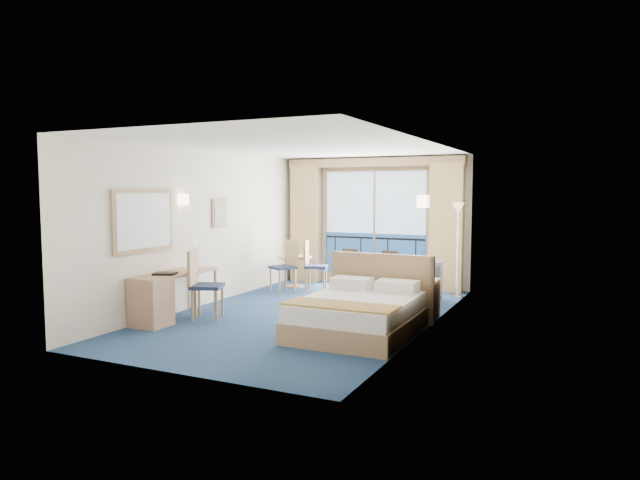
{
  "coord_description": "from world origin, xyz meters",
  "views": [
    {
      "loc": [
        4.08,
        -8.09,
        2.01
      ],
      "look_at": [
        0.16,
        0.2,
        1.2
      ],
      "focal_mm": 32.0,
      "sensor_mm": 36.0,
      "label": 1
    }
  ],
  "objects_px": {
    "armchair": "(414,279)",
    "desk_chair": "(201,280)",
    "desk": "(156,298)",
    "table_chair_b": "(286,263)",
    "round_table": "(295,263)",
    "bed": "(359,313)",
    "table_chair_a": "(312,262)",
    "floor_lamp": "(458,226)",
    "nightstand": "(423,298)"
  },
  "relations": [
    {
      "from": "armchair",
      "to": "desk_chair",
      "type": "distance_m",
      "value": 3.87
    },
    {
      "from": "desk",
      "to": "desk_chair",
      "type": "height_order",
      "value": "desk_chair"
    },
    {
      "from": "armchair",
      "to": "table_chair_b",
      "type": "height_order",
      "value": "table_chair_b"
    },
    {
      "from": "desk_chair",
      "to": "round_table",
      "type": "xyz_separation_m",
      "value": [
        -0.09,
        3.27,
        -0.12
      ]
    },
    {
      "from": "bed",
      "to": "table_chair_b",
      "type": "distance_m",
      "value": 3.63
    },
    {
      "from": "table_chair_a",
      "to": "desk_chair",
      "type": "bearing_deg",
      "value": 154.9
    },
    {
      "from": "bed",
      "to": "table_chair_a",
      "type": "height_order",
      "value": "bed"
    },
    {
      "from": "desk",
      "to": "round_table",
      "type": "distance_m",
      "value": 3.87
    },
    {
      "from": "floor_lamp",
      "to": "table_chair_a",
      "type": "bearing_deg",
      "value": -170.72
    },
    {
      "from": "bed",
      "to": "armchair",
      "type": "relative_size",
      "value": 2.31
    },
    {
      "from": "table_chair_b",
      "to": "armchair",
      "type": "bearing_deg",
      "value": 33.5
    },
    {
      "from": "bed",
      "to": "desk",
      "type": "relative_size",
      "value": 1.26
    },
    {
      "from": "floor_lamp",
      "to": "desk_chair",
      "type": "relative_size",
      "value": 1.64
    },
    {
      "from": "floor_lamp",
      "to": "table_chair_a",
      "type": "distance_m",
      "value": 2.95
    },
    {
      "from": "desk",
      "to": "floor_lamp",
      "type": "bearing_deg",
      "value": 48.79
    },
    {
      "from": "nightstand",
      "to": "table_chair_a",
      "type": "height_order",
      "value": "table_chair_a"
    },
    {
      "from": "table_chair_b",
      "to": "desk",
      "type": "bearing_deg",
      "value": -66.43
    },
    {
      "from": "armchair",
      "to": "floor_lamp",
      "type": "height_order",
      "value": "floor_lamp"
    },
    {
      "from": "armchair",
      "to": "floor_lamp",
      "type": "xyz_separation_m",
      "value": [
        0.66,
        0.63,
        0.96
      ]
    },
    {
      "from": "round_table",
      "to": "table_chair_b",
      "type": "xyz_separation_m",
      "value": [
        0.09,
        -0.52,
        0.08
      ]
    },
    {
      "from": "floor_lamp",
      "to": "table_chair_b",
      "type": "relative_size",
      "value": 1.76
    },
    {
      "from": "bed",
      "to": "desk_chair",
      "type": "distance_m",
      "value": 2.59
    },
    {
      "from": "bed",
      "to": "floor_lamp",
      "type": "height_order",
      "value": "floor_lamp"
    },
    {
      "from": "bed",
      "to": "table_chair_b",
      "type": "bearing_deg",
      "value": 135.03
    },
    {
      "from": "nightstand",
      "to": "round_table",
      "type": "relative_size",
      "value": 0.85
    },
    {
      "from": "nightstand",
      "to": "table_chair_a",
      "type": "distance_m",
      "value": 3.06
    },
    {
      "from": "round_table",
      "to": "bed",
      "type": "bearing_deg",
      "value": -49.23
    },
    {
      "from": "nightstand",
      "to": "floor_lamp",
      "type": "height_order",
      "value": "floor_lamp"
    },
    {
      "from": "desk",
      "to": "armchair",
      "type": "bearing_deg",
      "value": 49.81
    },
    {
      "from": "round_table",
      "to": "table_chair_a",
      "type": "relative_size",
      "value": 0.71
    },
    {
      "from": "nightstand",
      "to": "round_table",
      "type": "bearing_deg",
      "value": 152.28
    },
    {
      "from": "nightstand",
      "to": "round_table",
      "type": "height_order",
      "value": "round_table"
    },
    {
      "from": "nightstand",
      "to": "bed",
      "type": "bearing_deg",
      "value": -110.37
    },
    {
      "from": "desk_chair",
      "to": "round_table",
      "type": "distance_m",
      "value": 3.27
    },
    {
      "from": "round_table",
      "to": "table_chair_a",
      "type": "distance_m",
      "value": 0.54
    },
    {
      "from": "round_table",
      "to": "table_chair_b",
      "type": "distance_m",
      "value": 0.53
    },
    {
      "from": "armchair",
      "to": "table_chair_b",
      "type": "bearing_deg",
      "value": -25.97
    },
    {
      "from": "nightstand",
      "to": "table_chair_b",
      "type": "relative_size",
      "value": 0.61
    },
    {
      "from": "floor_lamp",
      "to": "table_chair_a",
      "type": "height_order",
      "value": "floor_lamp"
    },
    {
      "from": "round_table",
      "to": "table_chair_a",
      "type": "xyz_separation_m",
      "value": [
        0.5,
        -0.2,
        0.08
      ]
    },
    {
      "from": "bed",
      "to": "nightstand",
      "type": "height_order",
      "value": "bed"
    },
    {
      "from": "round_table",
      "to": "table_chair_a",
      "type": "bearing_deg",
      "value": -21.72
    },
    {
      "from": "desk",
      "to": "desk_chair",
      "type": "relative_size",
      "value": 1.45
    },
    {
      "from": "table_chair_b",
      "to": "desk_chair",
      "type": "bearing_deg",
      "value": -59.9
    },
    {
      "from": "armchair",
      "to": "table_chair_a",
      "type": "xyz_separation_m",
      "value": [
        -2.15,
        0.17,
        0.18
      ]
    },
    {
      "from": "armchair",
      "to": "desk",
      "type": "bearing_deg",
      "value": 20.52
    },
    {
      "from": "desk_chair",
      "to": "table_chair_a",
      "type": "bearing_deg",
      "value": -28.84
    },
    {
      "from": "desk",
      "to": "table_chair_b",
      "type": "height_order",
      "value": "table_chair_b"
    },
    {
      "from": "table_chair_a",
      "to": "bed",
      "type": "bearing_deg",
      "value": -160.59
    },
    {
      "from": "nightstand",
      "to": "desk",
      "type": "distance_m",
      "value": 4.1
    }
  ]
}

